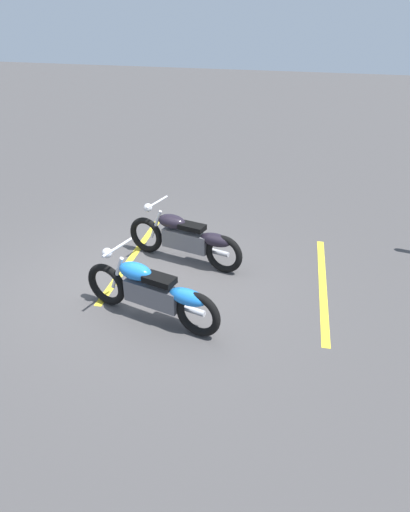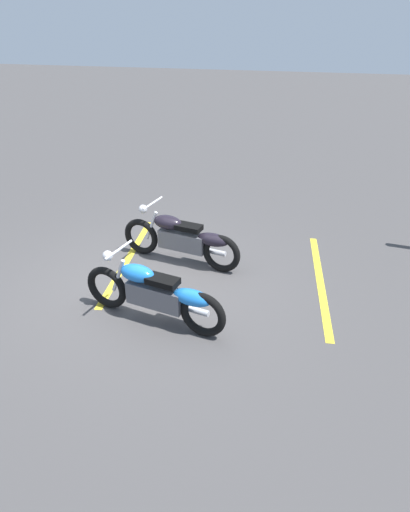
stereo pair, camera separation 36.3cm
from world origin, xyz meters
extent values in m
plane|color=#474444|center=(0.00, 0.00, 0.00)|extent=(60.00, 60.00, 0.00)
torus|color=black|center=(-0.32, -0.70, 0.34)|extent=(0.68, 0.25, 0.67)
torus|color=black|center=(1.20, -1.04, 0.34)|extent=(0.68, 0.25, 0.67)
cube|color=#59595E|center=(0.49, -0.88, 0.42)|extent=(0.87, 0.40, 0.32)
ellipsoid|color=blue|center=(0.22, -0.83, 0.72)|extent=(0.57, 0.39, 0.24)
ellipsoid|color=blue|center=(1.04, -1.01, 0.56)|extent=(0.60, 0.36, 0.22)
cube|color=black|center=(0.61, -0.91, 0.70)|extent=(0.48, 0.33, 0.09)
cylinder|color=silver|center=(-0.10, -0.75, 0.60)|extent=(0.27, 0.11, 0.56)
cylinder|color=silver|center=(-0.05, -0.76, 1.02)|extent=(0.17, 0.61, 0.04)
sphere|color=silver|center=(-0.24, -0.72, 0.88)|extent=(0.15, 0.15, 0.15)
cylinder|color=silver|center=(0.91, -0.83, 0.26)|extent=(0.70, 0.24, 0.09)
torus|color=black|center=(-0.43, 1.03, 0.34)|extent=(0.68, 0.24, 0.67)
torus|color=black|center=(1.10, 0.72, 0.34)|extent=(0.68, 0.24, 0.67)
cube|color=#59595E|center=(0.38, 0.86, 0.42)|extent=(0.87, 0.38, 0.32)
ellipsoid|color=black|center=(0.12, 0.92, 0.72)|extent=(0.57, 0.38, 0.24)
ellipsoid|color=black|center=(0.94, 0.75, 0.56)|extent=(0.60, 0.35, 0.22)
cube|color=black|center=(0.51, 0.84, 0.70)|extent=(0.48, 0.32, 0.09)
cylinder|color=silver|center=(-0.20, 0.98, 0.60)|extent=(0.27, 0.11, 0.56)
cylinder|color=silver|center=(-0.15, 0.97, 1.02)|extent=(0.16, 0.61, 0.04)
sphere|color=silver|center=(-0.35, 1.01, 0.88)|extent=(0.15, 0.15, 0.15)
cylinder|color=silver|center=(0.80, 0.92, 0.26)|extent=(0.70, 0.23, 0.09)
cube|color=yellow|center=(-0.60, 0.77, 0.00)|extent=(0.42, 3.20, 0.01)
cube|color=yellow|center=(2.75, 0.75, 0.00)|extent=(0.42, 3.20, 0.01)
camera|label=1|loc=(2.72, -5.82, 3.91)|focal=32.21mm
camera|label=2|loc=(2.37, -5.92, 3.91)|focal=32.21mm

